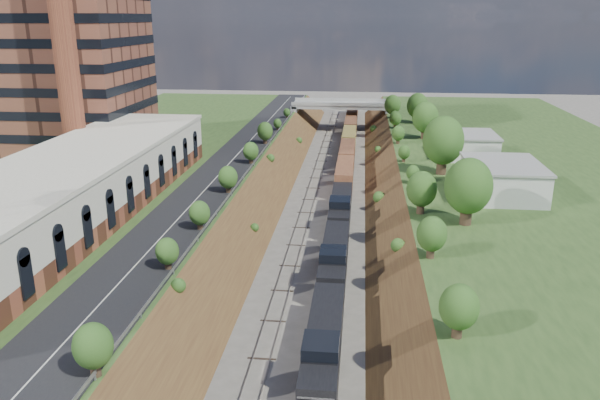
# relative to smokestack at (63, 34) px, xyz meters

# --- Properties ---
(platform_left) EXTENTS (44.00, 180.00, 5.00)m
(platform_left) POSITION_rel_smokestack_xyz_m (3.00, 4.00, -22.50)
(platform_left) COLOR #304C1F
(platform_left) RESTS_ON ground
(platform_right) EXTENTS (44.00, 180.00, 5.00)m
(platform_right) POSITION_rel_smokestack_xyz_m (69.00, 4.00, -22.50)
(platform_right) COLOR #304C1F
(platform_right) RESTS_ON ground
(embankment_left) EXTENTS (10.00, 180.00, 10.00)m
(embankment_left) POSITION_rel_smokestack_xyz_m (25.00, 4.00, -25.00)
(embankment_left) COLOR brown
(embankment_left) RESTS_ON ground
(embankment_right) EXTENTS (10.00, 180.00, 10.00)m
(embankment_right) POSITION_rel_smokestack_xyz_m (47.00, 4.00, -25.00)
(embankment_right) COLOR brown
(embankment_right) RESTS_ON ground
(rail_left_track) EXTENTS (1.58, 180.00, 0.18)m
(rail_left_track) POSITION_rel_smokestack_xyz_m (33.40, 4.00, -24.91)
(rail_left_track) COLOR gray
(rail_left_track) RESTS_ON ground
(rail_right_track) EXTENTS (1.58, 180.00, 0.18)m
(rail_right_track) POSITION_rel_smokestack_xyz_m (38.60, 4.00, -24.91)
(rail_right_track) COLOR gray
(rail_right_track) RESTS_ON ground
(road) EXTENTS (8.00, 180.00, 0.10)m
(road) POSITION_rel_smokestack_xyz_m (20.50, 4.00, -19.95)
(road) COLOR black
(road) RESTS_ON platform_left
(guardrail) EXTENTS (0.10, 171.00, 0.70)m
(guardrail) POSITION_rel_smokestack_xyz_m (24.60, 3.80, -19.45)
(guardrail) COLOR #99999E
(guardrail) RESTS_ON platform_left
(commercial_building) EXTENTS (14.30, 62.30, 7.00)m
(commercial_building) POSITION_rel_smokestack_xyz_m (8.00, -18.00, -16.49)
(commercial_building) COLOR brown
(commercial_building) RESTS_ON platform_left
(smokestack) EXTENTS (3.20, 3.20, 40.00)m
(smokestack) POSITION_rel_smokestack_xyz_m (0.00, 0.00, 0.00)
(smokestack) COLOR brown
(smokestack) RESTS_ON platform_left
(overpass) EXTENTS (24.50, 8.30, 7.40)m
(overpass) POSITION_rel_smokestack_xyz_m (36.00, 66.00, -20.08)
(overpass) COLOR gray
(overpass) RESTS_ON ground
(white_building_near) EXTENTS (9.00, 12.00, 4.00)m
(white_building_near) POSITION_rel_smokestack_xyz_m (59.50, -4.00, -18.00)
(white_building_near) COLOR silver
(white_building_near) RESTS_ON platform_right
(white_building_far) EXTENTS (8.00, 10.00, 3.60)m
(white_building_far) POSITION_rel_smokestack_xyz_m (59.00, 18.00, -18.20)
(white_building_far) COLOR silver
(white_building_far) RESTS_ON platform_right
(tree_right_large) EXTENTS (5.25, 5.25, 7.61)m
(tree_right_large) POSITION_rel_smokestack_xyz_m (53.00, -16.00, -15.62)
(tree_right_large) COLOR #473323
(tree_right_large) RESTS_ON platform_right
(tree_left_crest) EXTENTS (2.45, 2.45, 3.55)m
(tree_left_crest) POSITION_rel_smokestack_xyz_m (24.20, -36.00, -17.96)
(tree_left_crest) COLOR #473323
(tree_left_crest) RESTS_ON platform_left
(freight_train) EXTENTS (2.76, 141.30, 4.55)m
(freight_train) POSITION_rel_smokestack_xyz_m (38.60, 27.55, -22.57)
(freight_train) COLOR black
(freight_train) RESTS_ON ground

